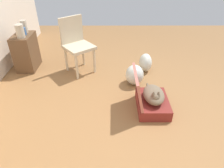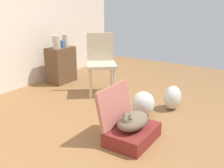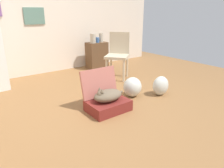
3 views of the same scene
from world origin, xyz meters
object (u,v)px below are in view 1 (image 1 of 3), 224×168
at_px(vase_short, 24,27).
at_px(vase_round, 23,31).
at_px(plastic_bag_clear, 145,63).
at_px(side_table, 26,52).
at_px(plastic_bag_white, 135,75).
at_px(chair, 76,43).
at_px(cat, 154,95).
at_px(vase_tall, 20,31).
at_px(suitcase_base, 152,104).

height_order(vase_short, vase_round, vase_short).
xyz_separation_m(plastic_bag_clear, side_table, (0.11, 2.16, 0.16)).
relative_size(plastic_bag_white, chair, 0.35).
relative_size(cat, vase_tall, 2.32).
distance_m(suitcase_base, chair, 1.67).
distance_m(plastic_bag_white, vase_tall, 2.01).
bearing_deg(side_table, cat, -119.36).
bearing_deg(cat, vase_tall, 62.78).
relative_size(suitcase_base, vase_tall, 2.62).
bearing_deg(plastic_bag_clear, cat, 177.71).
bearing_deg(chair, cat, -82.26).
relative_size(vase_short, chair, 0.23).
bearing_deg(plastic_bag_white, suitcase_base, -163.13).
relative_size(plastic_bag_white, plastic_bag_clear, 1.01).
distance_m(side_table, chair, 0.96).
xyz_separation_m(side_table, vase_short, (0.12, -0.02, 0.43)).
height_order(suitcase_base, vase_round, vase_round).
relative_size(plastic_bag_clear, vase_round, 2.64).
relative_size(cat, side_table, 0.80).
bearing_deg(vase_round, side_table, 90.00).
bearing_deg(cat, vase_short, 57.98).
xyz_separation_m(vase_short, chair, (-0.20, -0.92, -0.22)).
distance_m(plastic_bag_white, plastic_bag_clear, 0.49).
xyz_separation_m(plastic_bag_clear, chair, (0.04, 1.22, 0.36)).
bearing_deg(vase_tall, suitcase_base, -117.03).
distance_m(suitcase_base, cat, 0.16).
relative_size(side_table, chair, 0.67).
bearing_deg(chair, side_table, 136.56).
height_order(suitcase_base, cat, cat).
bearing_deg(chair, plastic_bag_clear, -40.59).
bearing_deg(suitcase_base, vase_tall, 62.97).
distance_m(side_table, vase_short, 0.44).
bearing_deg(suitcase_base, plastic_bag_white, 16.87).
xyz_separation_m(plastic_bag_clear, vase_short, (0.24, 2.14, 0.58)).
xyz_separation_m(vase_tall, vase_short, (0.24, 0.02, -0.00)).
height_order(cat, chair, chair).
relative_size(vase_tall, vase_short, 1.02).
xyz_separation_m(side_table, vase_round, (0.00, -0.04, 0.38)).
relative_size(plastic_bag_clear, vase_tall, 1.48).
xyz_separation_m(cat, side_table, (1.19, 2.11, 0.08)).
relative_size(side_table, vase_tall, 2.90).
height_order(suitcase_base, plastic_bag_white, plastic_bag_white).
distance_m(vase_short, vase_round, 0.13).
xyz_separation_m(cat, plastic_bag_white, (0.65, 0.19, -0.07)).
height_order(cat, plastic_bag_clear, cat).
relative_size(vase_tall, vase_round, 1.78).
xyz_separation_m(cat, vase_round, (1.19, 2.07, 0.46)).
bearing_deg(plastic_bag_white, side_table, 74.23).
height_order(suitcase_base, chair, chair).
bearing_deg(side_table, vase_tall, -162.34).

